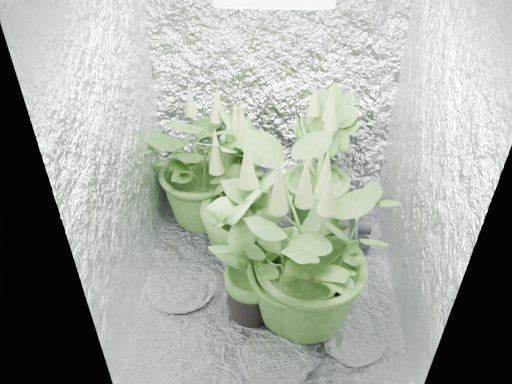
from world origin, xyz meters
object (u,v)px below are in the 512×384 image
Objects in this scene: plant_f at (253,244)px; plant_b at (242,175)px; plant_c at (317,169)px; plant_e at (303,254)px; plant_d at (237,198)px; plant_a at (205,163)px; circulation_fan at (357,232)px.

plant_b is at bearing 98.47° from plant_f.
plant_e is (-0.12, -0.85, 0.03)m from plant_c.
plant_d is at bearing -93.34° from plant_b.
plant_a is 0.91× the size of plant_e.
plant_e is at bearing -97.96° from plant_c.
plant_f reaches higher than circulation_fan.
plant_d reaches higher than plant_b.
plant_d is (-0.52, -0.26, -0.06)m from plant_c.
circulation_fan is (0.79, -0.22, -0.30)m from plant_b.
plant_a is at bearing 165.46° from circulation_fan.
plant_a is 2.81× the size of circulation_fan.
plant_a is 0.89× the size of plant_f.
plant_d is 0.72m from plant_e.
plant_b is 0.25m from plant_d.
plant_d is (0.25, -0.32, -0.05)m from plant_a.
circulation_fan is at bearing -37.92° from plant_c.
plant_a reaches higher than plant_d.
plant_a is at bearing 175.18° from plant_c.
plant_d is 0.85× the size of plant_f.
circulation_fan is (1.05, -0.29, -0.34)m from plant_a.
plant_f reaches higher than plant_b.
plant_e is (0.39, -0.85, 0.09)m from plant_b.
plant_a is 1.05× the size of plant_d.
plant_f is 0.95m from circulation_fan.
plant_a is 1.07× the size of plant_b.
circulation_fan is at bearing -15.46° from plant_b.
circulation_fan is at bearing 2.32° from plant_d.
plant_e is at bearing -122.09° from circulation_fan.
plant_b is 0.87m from circulation_fan.
plant_b is at bearing 114.50° from plant_e.
plant_b is at bearing 86.66° from plant_d.
plant_c is at bearing 82.04° from plant_e.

